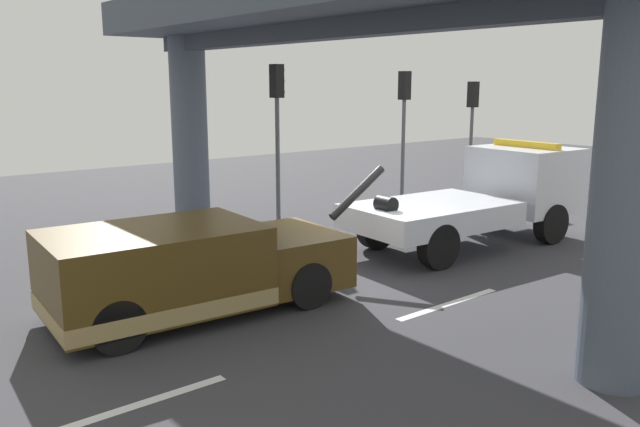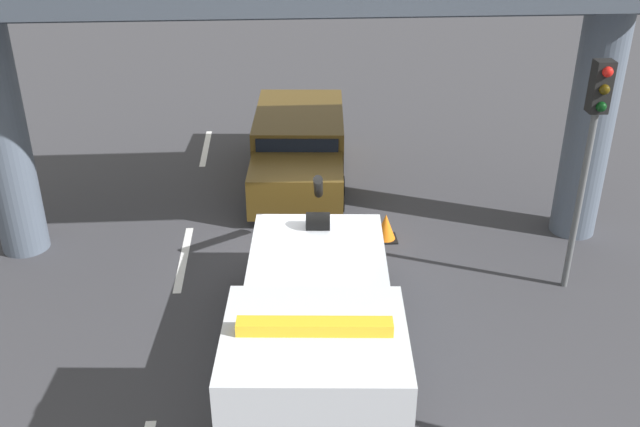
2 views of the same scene
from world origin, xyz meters
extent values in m
cube|color=#38383D|center=(0.00, 0.00, -0.05)|extent=(60.00, 40.00, 0.10)
cube|color=silver|center=(-6.00, -2.53, 0.00)|extent=(2.60, 0.16, 0.01)
cube|color=silver|center=(0.00, -2.53, 0.00)|extent=(2.60, 0.16, 0.01)
cube|color=silver|center=(6.00, -2.53, 0.00)|extent=(2.60, 0.16, 0.01)
cube|color=silver|center=(2.43, 0.08, 0.93)|extent=(4.00, 2.66, 0.55)
cube|color=silver|center=(5.75, -0.15, 1.48)|extent=(2.21, 2.44, 1.65)
cube|color=black|center=(6.36, -0.20, 1.84)|extent=(0.22, 2.21, 0.66)
cube|color=#196B9E|center=(2.51, 1.28, 0.84)|extent=(3.64, 0.28, 0.20)
cylinder|color=black|center=(0.24, 0.24, 1.66)|extent=(1.42, 0.28, 1.07)
cylinder|color=black|center=(1.05, 0.18, 1.32)|extent=(0.39, 0.47, 0.36)
cube|color=yellow|center=(5.75, -0.15, 2.38)|extent=(0.37, 1.93, 0.16)
cylinder|color=black|center=(5.62, 0.90, 0.50)|extent=(1.02, 0.39, 1.00)
cylinder|color=black|center=(5.48, -1.18, 0.50)|extent=(1.02, 0.39, 1.00)
cylinder|color=black|center=(1.74, 1.17, 0.50)|extent=(1.02, 0.39, 1.00)
cylinder|color=black|center=(1.59, -0.90, 0.50)|extent=(1.02, 0.39, 1.00)
cube|color=#4C3814|center=(-4.47, 0.05, 0.91)|extent=(3.60, 2.44, 1.35)
cube|color=#4C3814|center=(-1.88, -0.14, 0.71)|extent=(1.87, 2.23, 0.95)
cube|color=black|center=(-2.72, -0.08, 1.20)|extent=(0.20, 1.94, 0.59)
cube|color=#9E8451|center=(-4.47, 0.05, 0.41)|extent=(3.62, 2.46, 0.28)
cylinder|color=black|center=(-1.96, 0.83, 0.42)|extent=(0.86, 0.34, 0.84)
cylinder|color=black|center=(-2.10, -1.08, 0.42)|extent=(0.86, 0.34, 0.84)
cylinder|color=black|center=(-5.35, 1.07, 0.42)|extent=(0.86, 0.34, 0.84)
cylinder|color=black|center=(-5.48, -0.85, 0.42)|extent=(0.86, 0.34, 0.84)
cylinder|color=#4C5666|center=(-0.67, 5.90, 2.55)|extent=(0.95, 0.95, 5.11)
cylinder|color=#4C5666|center=(-0.67, -5.90, 2.55)|extent=(0.95, 0.95, 5.11)
cube|color=#353C47|center=(-0.67, 0.00, 4.93)|extent=(0.50, 13.39, 0.36)
cylinder|color=#515456|center=(1.50, 4.92, 1.76)|extent=(0.12, 0.12, 3.53)
cube|color=black|center=(1.50, 4.92, 3.98)|extent=(0.28, 0.32, 0.90)
sphere|color=red|center=(1.66, 4.92, 4.28)|extent=(0.18, 0.18, 0.18)
sphere|color=#3A2D06|center=(1.66, 4.92, 3.98)|extent=(0.18, 0.18, 0.18)
sphere|color=black|center=(1.66, 4.92, 3.68)|extent=(0.18, 0.18, 0.18)
cylinder|color=#515456|center=(6.50, 4.92, 1.70)|extent=(0.12, 0.12, 3.39)
cube|color=black|center=(6.50, 4.92, 3.84)|extent=(0.28, 0.32, 0.90)
sphere|color=#360605|center=(6.66, 4.92, 4.14)|extent=(0.18, 0.18, 0.18)
sphere|color=#3A2D06|center=(6.66, 4.92, 3.84)|extent=(0.18, 0.18, 0.18)
sphere|color=green|center=(6.66, 4.92, 3.54)|extent=(0.18, 0.18, 0.18)
cylinder|color=#515456|center=(10.00, 4.92, 1.54)|extent=(0.12, 0.12, 3.07)
cube|color=black|center=(10.00, 4.92, 3.52)|extent=(0.28, 0.32, 0.90)
sphere|color=red|center=(10.16, 4.92, 3.82)|extent=(0.18, 0.18, 0.18)
sphere|color=#3A2D06|center=(10.16, 4.92, 3.52)|extent=(0.18, 0.18, 0.18)
sphere|color=black|center=(10.16, 4.92, 3.22)|extent=(0.18, 0.18, 0.18)
cone|color=orange|center=(-0.53, 1.73, 0.30)|extent=(0.45, 0.45, 0.60)
cube|color=black|center=(-0.53, 1.73, 0.01)|extent=(0.50, 0.50, 0.03)
camera|label=1|loc=(-8.77, -9.68, 3.94)|focal=36.05mm
camera|label=2|loc=(12.91, -0.55, 7.66)|focal=40.46mm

